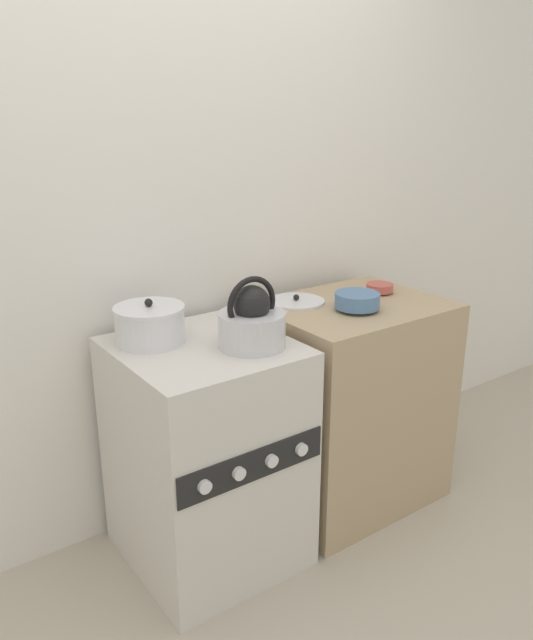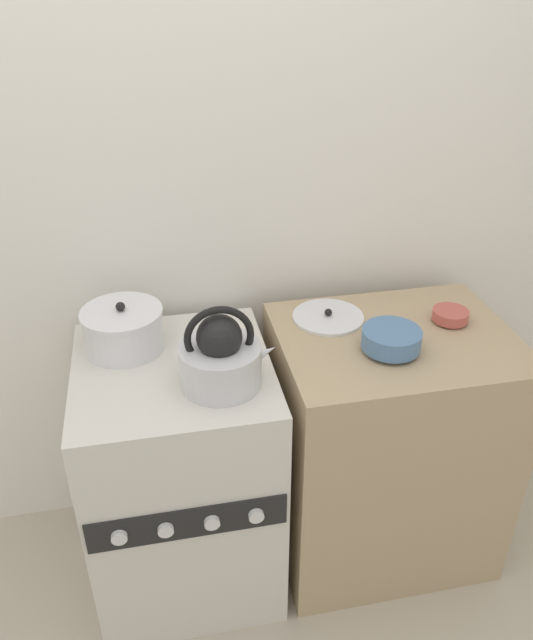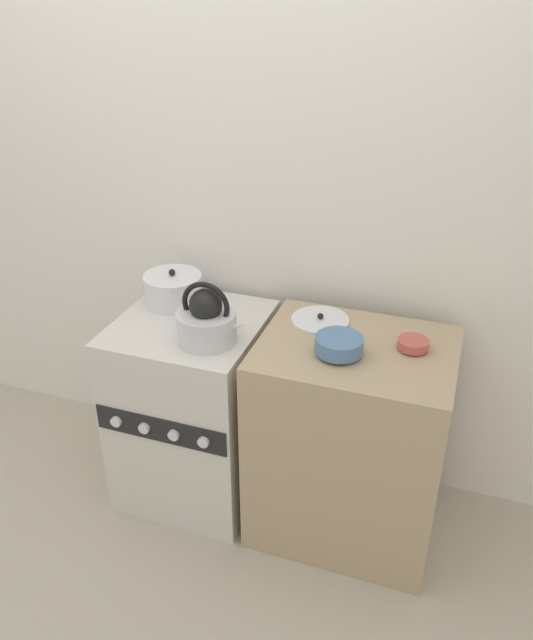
{
  "view_description": "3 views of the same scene",
  "coord_description": "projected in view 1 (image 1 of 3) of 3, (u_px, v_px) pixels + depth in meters",
  "views": [
    {
      "loc": [
        -0.99,
        -1.44,
        1.61
      ],
      "look_at": [
        0.27,
        0.3,
        0.88
      ],
      "focal_mm": 35.0,
      "sensor_mm": 36.0,
      "label": 1
    },
    {
      "loc": [
        -0.03,
        -1.22,
        1.88
      ],
      "look_at": [
        0.29,
        0.32,
        0.96
      ],
      "focal_mm": 35.0,
      "sensor_mm": 36.0,
      "label": 2
    },
    {
      "loc": [
        1.02,
        -1.67,
        2.06
      ],
      "look_at": [
        0.32,
        0.34,
        0.89
      ],
      "focal_mm": 35.0,
      "sensor_mm": 36.0,
      "label": 3
    }
  ],
  "objects": [
    {
      "name": "wall_back",
      "position": [
        148.0,
        213.0,
        2.29
      ],
      "size": [
        7.0,
        0.06,
        2.5
      ],
      "color": "silver",
      "rests_on": "ground_plane"
    },
    {
      "name": "loose_pot_lid",
      "position": [
        296.0,
        301.0,
        2.51
      ],
      "size": [
        0.23,
        0.23,
        0.03
      ],
      "color": "silver",
      "rests_on": "counter"
    },
    {
      "name": "kettle",
      "position": [
        253.0,
        322.0,
        2.1
      ],
      "size": [
        0.28,
        0.23,
        0.25
      ],
      "color": "silver",
      "rests_on": "stove"
    },
    {
      "name": "cooking_pot",
      "position": [
        150.0,
        324.0,
        2.14
      ],
      "size": [
        0.24,
        0.24,
        0.16
      ],
      "color": "silver",
      "rests_on": "stove"
    },
    {
      "name": "counter",
      "position": [
        349.0,
        402.0,
        2.63
      ],
      "size": [
        0.73,
        0.57,
        0.87
      ],
      "color": "tan",
      "rests_on": "ground_plane"
    },
    {
      "name": "ground_plane",
      "position": [
        254.0,
        596.0,
        2.17
      ],
      "size": [
        12.0,
        12.0,
        0.0
      ],
      "primitive_type": "plane",
      "color": "#B2A893"
    },
    {
      "name": "stove",
      "position": [
        207.0,
        453.0,
        2.27
      ],
      "size": [
        0.58,
        0.62,
        0.84
      ],
      "color": "beige",
      "rests_on": "ground_plane"
    },
    {
      "name": "small_ceramic_bowl",
      "position": [
        380.0,
        288.0,
        2.63
      ],
      "size": [
        0.11,
        0.11,
        0.04
      ],
      "color": "#B75147",
      "rests_on": "counter"
    },
    {
      "name": "enamel_bowl",
      "position": [
        357.0,
        301.0,
        2.4
      ],
      "size": [
        0.17,
        0.17,
        0.07
      ],
      "color": "#4C729E",
      "rests_on": "counter"
    }
  ]
}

